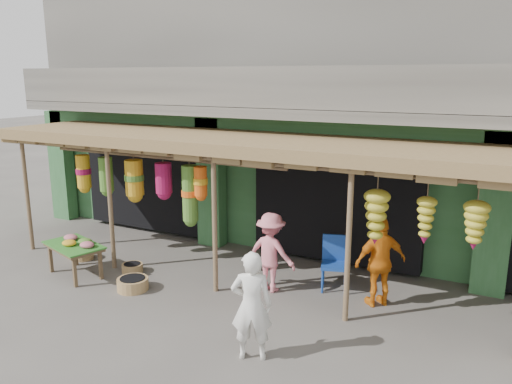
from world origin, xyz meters
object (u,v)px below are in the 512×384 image
at_px(flower_table, 75,246).
at_px(person_shopper, 271,252).
at_px(blue_chair, 335,259).
at_px(person_front, 252,306).
at_px(person_vendor, 380,262).

bearing_deg(flower_table, person_shopper, 34.29).
distance_m(blue_chair, person_front, 2.88).
height_order(person_front, person_shopper, person_front).
relative_size(flower_table, person_front, 0.91).
bearing_deg(person_vendor, person_front, 22.36).
xyz_separation_m(blue_chair, person_vendor, (0.93, -0.34, 0.24)).
xyz_separation_m(blue_chair, person_shopper, (-1.01, -0.66, 0.19)).
height_order(flower_table, blue_chair, blue_chair).
relative_size(blue_chair, person_shopper, 0.67).
height_order(person_vendor, person_shopper, person_vendor).
bearing_deg(person_front, flower_table, -36.75).
bearing_deg(person_vendor, person_shopper, -33.24).
relative_size(flower_table, blue_chair, 1.44).
distance_m(person_vendor, person_shopper, 1.97).
bearing_deg(person_vendor, flower_table, -28.01).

